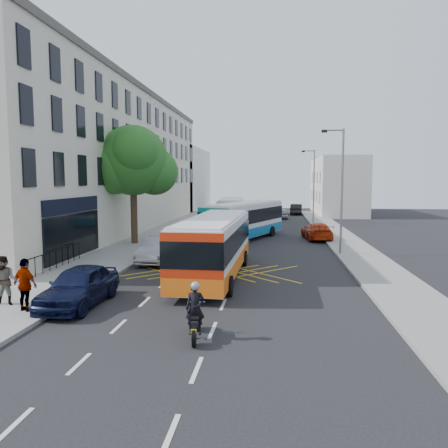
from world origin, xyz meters
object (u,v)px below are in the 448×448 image
(bus_near, at_px, (215,245))
(distant_car_grey, at_px, (259,212))
(parked_car_silver, at_px, (158,250))
(bus_mid, at_px, (245,220))
(lamp_far, at_px, (313,182))
(pedestrian_near, at_px, (4,281))
(bus_far, at_px, (231,211))
(motorbike, at_px, (195,312))
(distant_car_silver, at_px, (281,213))
(pedestrian_far, at_px, (25,285))
(distant_car_dark, at_px, (296,209))
(lamp_near, at_px, (340,184))
(red_hatchback, at_px, (317,231))
(parked_car_blue, at_px, (79,286))
(street_tree, at_px, (133,161))

(bus_near, distance_m, distant_car_grey, 35.55)
(parked_car_silver, bearing_deg, bus_mid, 68.37)
(lamp_far, xyz_separation_m, pedestrian_near, (-14.40, -33.53, -3.52))
(bus_far, bearing_deg, motorbike, -88.98)
(distant_car_silver, xyz_separation_m, pedestrian_far, (-9.91, -41.17, 0.44))
(lamp_far, relative_size, distant_car_silver, 1.99)
(distant_car_grey, xyz_separation_m, distant_car_silver, (2.87, -1.37, -0.00))
(distant_car_dark, bearing_deg, bus_far, 68.20)
(lamp_far, relative_size, bus_near, 0.73)
(motorbike, bearing_deg, bus_far, 86.63)
(pedestrian_near, bearing_deg, bus_near, 34.40)
(bus_mid, xyz_separation_m, pedestrian_near, (-7.78, -20.48, -0.52))
(distant_car_dark, xyz_separation_m, pedestrian_far, (-12.16, -47.90, 0.37))
(lamp_near, xyz_separation_m, motorbike, (-6.63, -15.78, -3.77))
(bus_mid, relative_size, distant_car_dark, 2.43)
(bus_mid, xyz_separation_m, distant_car_grey, (0.46, 21.48, -0.93))
(lamp_near, relative_size, lamp_far, 1.00)
(distant_car_grey, height_order, distant_car_silver, distant_car_grey)
(distant_car_grey, bearing_deg, bus_mid, -83.42)
(bus_mid, height_order, distant_car_dark, bus_mid)
(bus_near, xyz_separation_m, parked_car_silver, (-3.89, 3.57, -0.86))
(red_hatchback, bearing_deg, parked_car_blue, 55.53)
(lamp_far, distance_m, distant_car_dark, 14.34)
(lamp_far, height_order, bus_far, lamp_far)
(bus_near, relative_size, pedestrian_near, 5.77)
(street_tree, distance_m, distant_car_dark, 34.15)
(lamp_far, bearing_deg, parked_car_silver, -115.24)
(red_hatchback, distance_m, distant_car_silver, 19.71)
(parked_car_blue, distance_m, distant_car_grey, 41.57)
(distant_car_silver, bearing_deg, parked_car_silver, 72.80)
(lamp_far, xyz_separation_m, distant_car_dark, (-1.04, 13.77, -3.86))
(red_hatchback, relative_size, distant_car_dark, 1.06)
(lamp_near, height_order, bus_near, lamp_near)
(lamp_far, bearing_deg, pedestrian_far, -111.14)
(lamp_far, xyz_separation_m, parked_car_blue, (-11.80, -32.77, -3.83))
(bus_mid, bearing_deg, distant_car_grey, 109.69)
(lamp_near, height_order, pedestrian_near, lamp_near)
(bus_near, height_order, bus_mid, bus_mid)
(motorbike, distance_m, distant_car_dark, 49.86)
(distant_car_grey, bearing_deg, pedestrian_near, -93.32)
(lamp_near, bearing_deg, distant_car_grey, 102.23)
(pedestrian_near, bearing_deg, distant_car_dark, 66.86)
(bus_far, xyz_separation_m, pedestrian_near, (-5.60, -31.57, -0.44))
(motorbike, distance_m, distant_car_grey, 44.20)
(pedestrian_near, bearing_deg, pedestrian_far, -33.70)
(bus_far, distance_m, parked_car_silver, 21.71)
(distant_car_silver, height_order, pedestrian_far, pedestrian_far)
(pedestrian_far, bearing_deg, pedestrian_near, -5.95)
(lamp_far, bearing_deg, parked_car_blue, -109.80)
(distant_car_grey, bearing_deg, distant_car_silver, -17.74)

